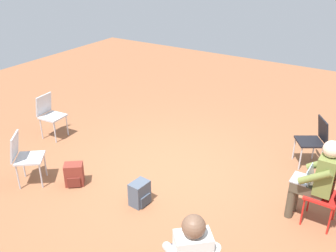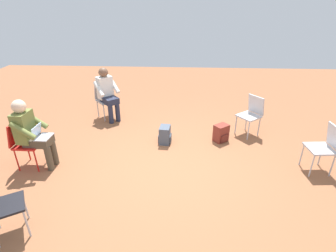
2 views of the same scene
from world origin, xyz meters
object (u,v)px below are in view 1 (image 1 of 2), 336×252
(chair_south, at_px, (329,194))
(chair_northwest, at_px, (24,155))
(backpack_by_empty_chair, at_px, (74,175))
(backpack_near_laptop_user, at_px, (140,194))
(chair_north, at_px, (49,113))
(chair_southeast, at_px, (314,139))
(person_with_laptop, at_px, (318,177))

(chair_south, height_order, chair_northwest, same)
(chair_northwest, distance_m, backpack_by_empty_chair, 0.82)
(backpack_by_empty_chair, bearing_deg, backpack_near_laptop_user, -82.94)
(chair_south, xyz_separation_m, chair_northwest, (-1.44, 4.14, 0.00))
(chair_north, relative_size, backpack_by_empty_chair, 2.36)
(chair_southeast, relative_size, backpack_near_laptop_user, 2.36)
(backpack_by_empty_chair, bearing_deg, chair_northwest, 118.30)
(chair_north, xyz_separation_m, person_with_laptop, (0.13, -4.87, 0.20))
(chair_north, bearing_deg, backpack_by_empty_chair, 53.67)
(chair_northwest, height_order, backpack_near_laptop_user, chair_northwest)
(chair_southeast, xyz_separation_m, chair_north, (-1.61, 4.53, 0.00))
(chair_southeast, bearing_deg, chair_south, 166.86)
(chair_northwest, bearing_deg, person_with_laptop, 72.03)
(chair_southeast, xyz_separation_m, person_with_laptop, (-1.48, -0.34, 0.20))
(chair_south, xyz_separation_m, backpack_by_empty_chair, (-1.08, 3.48, -0.34))
(chair_southeast, distance_m, backpack_by_empty_chair, 3.94)
(backpack_by_empty_chair, bearing_deg, chair_north, 58.42)
(chair_south, height_order, chair_southeast, same)
(chair_south, distance_m, chair_northwest, 4.38)
(chair_north, height_order, backpack_near_laptop_user, chair_north)
(chair_south, xyz_separation_m, chair_southeast, (1.48, 0.51, 0.00))
(chair_north, distance_m, backpack_near_laptop_user, 2.84)
(chair_northwest, bearing_deg, chair_south, 71.23)
(chair_northwest, bearing_deg, chair_north, 176.63)
(backpack_near_laptop_user, relative_size, backpack_by_empty_chair, 1.00)
(person_with_laptop, bearing_deg, chair_northwest, 111.10)
(backpack_near_laptop_user, bearing_deg, chair_north, 73.26)
(chair_south, relative_size, backpack_by_empty_chair, 2.36)
(chair_north, height_order, chair_northwest, same)
(chair_south, bearing_deg, chair_southeast, 20.22)
(chair_north, xyz_separation_m, backpack_by_empty_chair, (-0.96, -1.55, -0.34))
(chair_southeast, bearing_deg, backpack_by_empty_chair, 98.59)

